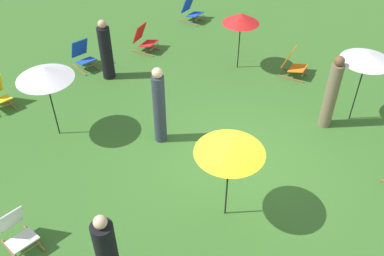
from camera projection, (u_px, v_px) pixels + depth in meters
ground_plane at (231, 172)px, 9.11m from camera, size 40.00×40.00×0.00m
deckchair_0 at (293, 64)px, 11.81m from camera, size 0.67×0.86×0.83m
deckchair_3 at (83, 56)px, 12.14m from camera, size 0.52×0.79×0.83m
deckchair_4 at (191, 10)px, 14.48m from camera, size 0.58×0.82×0.83m
deckchair_6 at (144, 39)px, 12.89m from camera, size 0.69×0.87×0.83m
deckchair_8 at (16, 232)px, 7.46m from camera, size 0.49×0.77×0.83m
umbrella_0 at (230, 148)px, 7.18m from camera, size 1.23×1.23×1.79m
umbrella_1 at (44, 73)px, 9.02m from camera, size 1.23×1.23×1.82m
umbrella_2 at (367, 57)px, 9.42m from camera, size 1.16×1.16×1.84m
umbrella_3 at (241, 18)px, 11.40m from camera, size 1.00×1.00×1.66m
person_1 at (331, 94)px, 9.77m from camera, size 0.36×0.36×1.88m
person_2 at (159, 107)px, 9.34m from camera, size 0.29×0.29×1.91m
person_3 at (106, 51)px, 11.47m from camera, size 0.37×0.37×1.70m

